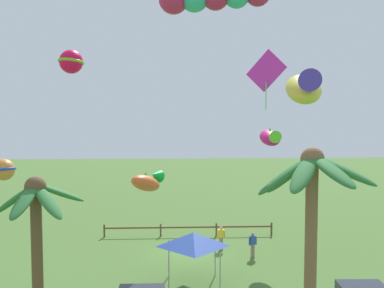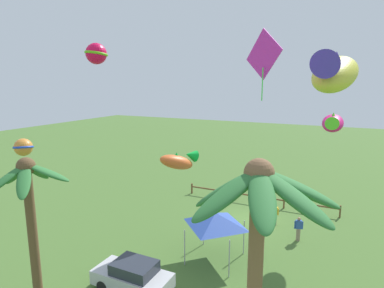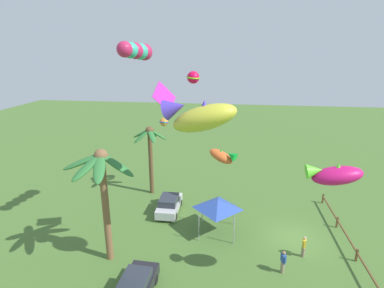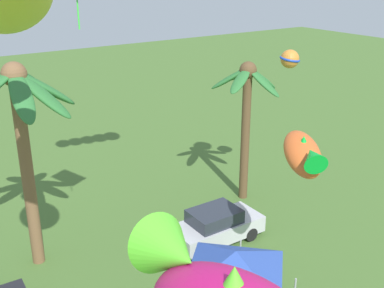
{
  "view_description": "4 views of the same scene",
  "coord_description": "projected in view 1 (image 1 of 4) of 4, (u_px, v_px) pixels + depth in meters",
  "views": [
    {
      "loc": [
        1.26,
        29.6,
        9.23
      ],
      "look_at": [
        0.22,
        6.75,
        7.61
      ],
      "focal_mm": 42.65,
      "sensor_mm": 36.0,
      "label": 1
    },
    {
      "loc": [
        -6.06,
        21.76,
        10.0
      ],
      "look_at": [
        0.86,
        7.41,
        6.98
      ],
      "focal_mm": 30.04,
      "sensor_mm": 36.0,
      "label": 2
    },
    {
      "loc": [
        -20.81,
        5.09,
        13.75
      ],
      "look_at": [
        1.17,
        8.03,
        6.88
      ],
      "focal_mm": 28.43,
      "sensor_mm": 36.0,
      "label": 3
    },
    {
      "loc": [
        -7.91,
        -3.53,
        11.0
      ],
      "look_at": [
        0.13,
        8.3,
        5.57
      ],
      "focal_mm": 44.47,
      "sensor_mm": 36.0,
      "label": 4
    }
  ],
  "objects": [
    {
      "name": "palm_tree_0",
      "position": [
        37.0,
        226.0,
        16.83
      ],
      "size": [
        3.46,
        3.48,
        6.86
      ],
      "color": "brown",
      "rests_on": "ground"
    },
    {
      "name": "ground_plane",
      "position": [
        191.0,
        251.0,
        30.21
      ],
      "size": [
        120.0,
        120.0,
        0.0
      ],
      "primitive_type": "plane",
      "color": "#476B2D"
    },
    {
      "name": "kite_fish_5",
      "position": [
        270.0,
        137.0,
        30.22
      ],
      "size": [
        1.31,
        2.98,
        1.39
      ],
      "color": "#D3166B"
    },
    {
      "name": "kite_diamond_4",
      "position": [
        266.0,
        72.0,
        20.46
      ],
      "size": [
        1.65,
        1.1,
        2.69
      ],
      "color": "#E72DC8"
    },
    {
      "name": "palm_tree_1",
      "position": [
        313.0,
        194.0,
        16.92
      ],
      "size": [
        4.41,
        4.56,
        7.93
      ],
      "color": "brown",
      "rests_on": "ground"
    },
    {
      "name": "kite_ball_2",
      "position": [
        4.0,
        170.0,
        17.71
      ],
      "size": [
        1.32,
        1.32,
        0.85
      ],
      "color": "orange"
    },
    {
      "name": "kite_fish_3",
      "position": [
        304.0,
        87.0,
        23.01
      ],
      "size": [
        2.26,
        4.3,
        2.3
      ],
      "color": "gold"
    },
    {
      "name": "kite_ball_1",
      "position": [
        71.0,
        62.0,
        20.63
      ],
      "size": [
        1.66,
        1.66,
        1.07
      ],
      "color": "#E90C43"
    },
    {
      "name": "spectator_0",
      "position": [
        253.0,
        245.0,
        28.86
      ],
      "size": [
        0.53,
        0.33,
        1.59
      ],
      "color": "gray",
      "rests_on": "ground"
    },
    {
      "name": "festival_tent",
      "position": [
        193.0,
        239.0,
        24.15
      ],
      "size": [
        2.86,
        2.86,
        2.85
      ],
      "color": "#9E9EA3",
      "rests_on": "ground"
    },
    {
      "name": "rail_fence",
      "position": [
        189.0,
        228.0,
        33.82
      ],
      "size": [
        12.56,
        0.12,
        0.95
      ],
      "color": "brown",
      "rests_on": "ground"
    },
    {
      "name": "kite_fish_0",
      "position": [
        147.0,
        182.0,
        24.0
      ],
      "size": [
        2.14,
        2.69,
        1.42
      ],
      "color": "orange"
    },
    {
      "name": "spectator_1",
      "position": [
        221.0,
        238.0,
        30.43
      ],
      "size": [
        0.54,
        0.29,
        1.59
      ],
      "color": "gray",
      "rests_on": "ground"
    }
  ]
}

